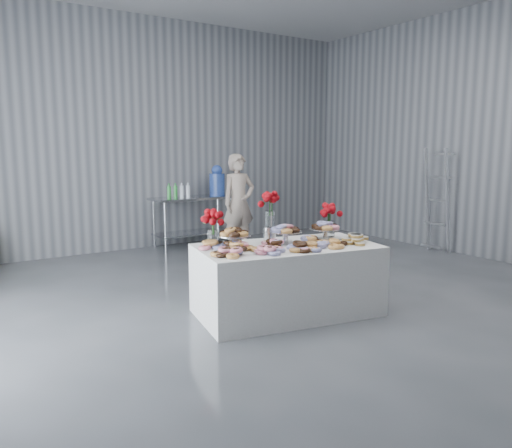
{
  "coord_description": "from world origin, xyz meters",
  "views": [
    {
      "loc": [
        -3.46,
        -3.92,
        1.8
      ],
      "look_at": [
        -0.44,
        0.61,
        0.94
      ],
      "focal_mm": 35.0,
      "sensor_mm": 36.0,
      "label": 1
    }
  ],
  "objects_px": {
    "display_table": "(287,280)",
    "prep_table": "(193,212)",
    "person": "(239,203)",
    "water_jug": "(217,182)",
    "stepladder": "(437,200)"
  },
  "relations": [
    {
      "from": "display_table",
      "to": "prep_table",
      "type": "bearing_deg",
      "value": 78.08
    },
    {
      "from": "prep_table",
      "to": "person",
      "type": "height_order",
      "value": "person"
    },
    {
      "from": "water_jug",
      "to": "stepladder",
      "type": "relative_size",
      "value": 0.31
    },
    {
      "from": "display_table",
      "to": "person",
      "type": "relative_size",
      "value": 1.14
    },
    {
      "from": "display_table",
      "to": "prep_table",
      "type": "xyz_separation_m",
      "value": [
        0.82,
        3.87,
        0.24
      ]
    },
    {
      "from": "prep_table",
      "to": "water_jug",
      "type": "relative_size",
      "value": 2.71
    },
    {
      "from": "display_table",
      "to": "stepladder",
      "type": "relative_size",
      "value": 1.07
    },
    {
      "from": "display_table",
      "to": "person",
      "type": "distance_m",
      "value": 3.39
    },
    {
      "from": "water_jug",
      "to": "stepladder",
      "type": "height_order",
      "value": "stepladder"
    },
    {
      "from": "prep_table",
      "to": "stepladder",
      "type": "bearing_deg",
      "value": -40.31
    },
    {
      "from": "prep_table",
      "to": "stepladder",
      "type": "distance_m",
      "value": 4.24
    },
    {
      "from": "prep_table",
      "to": "stepladder",
      "type": "height_order",
      "value": "stepladder"
    },
    {
      "from": "water_jug",
      "to": "person",
      "type": "distance_m",
      "value": 0.84
    },
    {
      "from": "person",
      "to": "water_jug",
      "type": "bearing_deg",
      "value": 89.18
    },
    {
      "from": "person",
      "to": "display_table",
      "type": "bearing_deg",
      "value": -112.58
    }
  ]
}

